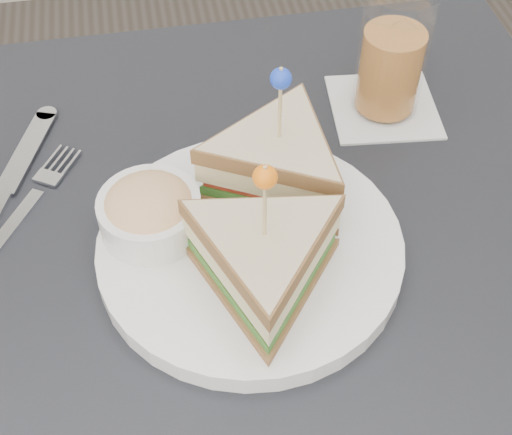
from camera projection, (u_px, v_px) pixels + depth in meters
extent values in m
cube|color=black|center=(248.00, 270.00, 0.70)|extent=(0.80, 0.80, 0.03)
cylinder|color=black|center=(2.00, 269.00, 1.16)|extent=(0.04, 0.04, 0.72)
cylinder|color=black|center=(412.00, 211.00, 1.25)|extent=(0.04, 0.04, 0.72)
cylinder|color=white|center=(250.00, 250.00, 0.68)|extent=(0.38, 0.38, 0.02)
cylinder|color=white|center=(250.00, 243.00, 0.67)|extent=(0.38, 0.38, 0.01)
cylinder|color=#D3B679|center=(265.00, 208.00, 0.56)|extent=(0.00, 0.00, 0.09)
sphere|color=orange|center=(265.00, 177.00, 0.53)|extent=(0.03, 0.03, 0.02)
cylinder|color=#D3B679|center=(280.00, 109.00, 0.64)|extent=(0.00, 0.00, 0.09)
sphere|color=blue|center=(281.00, 79.00, 0.61)|extent=(0.03, 0.03, 0.02)
cylinder|color=white|center=(151.00, 216.00, 0.67)|extent=(0.13, 0.13, 0.04)
ellipsoid|color=#E0B772|center=(149.00, 206.00, 0.66)|extent=(0.11, 0.11, 0.04)
cube|color=white|center=(5.00, 234.00, 0.70)|extent=(0.08, 0.11, 0.00)
cube|color=white|center=(48.00, 178.00, 0.75)|extent=(0.03, 0.03, 0.00)
cube|color=silver|center=(26.00, 151.00, 0.78)|extent=(0.06, 0.13, 0.00)
cylinder|color=silver|center=(47.00, 114.00, 0.82)|extent=(0.03, 0.03, 0.00)
cube|color=silver|center=(383.00, 107.00, 0.83)|extent=(0.13, 0.13, 0.00)
cylinder|color=#B97334|center=(390.00, 70.00, 0.79)|extent=(0.07, 0.07, 0.10)
cylinder|color=white|center=(393.00, 52.00, 0.77)|extent=(0.08, 0.08, 0.15)
cube|color=white|center=(403.00, 32.00, 0.76)|extent=(0.02, 0.02, 0.02)
cube|color=white|center=(385.00, 43.00, 0.76)|extent=(0.02, 0.02, 0.02)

